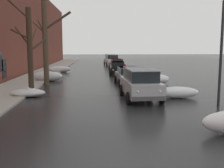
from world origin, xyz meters
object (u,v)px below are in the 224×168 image
sedan_red_parked_far_down_block (117,64)px  street_lamp_post (222,45)px  bare_tree_mid_block (46,39)px  suv_silver_approaching_near_lane (140,83)px  suv_white_queued_behind_truck (111,60)px  bare_tree_second_along_sidewalk (30,50)px  sedan_black_parked_kerbside_mid (117,68)px  sedan_grey_parked_kerbside_close (128,75)px

sedan_red_parked_far_down_block → street_lamp_post: street_lamp_post is taller
bare_tree_mid_block → sedan_red_parked_far_down_block: size_ratio=1.73×
suv_silver_approaching_near_lane → street_lamp_post: 4.85m
suv_silver_approaching_near_lane → suv_white_queued_behind_truck: (-0.12, 28.08, 0.00)m
bare_tree_mid_block → suv_white_queued_behind_truck: (6.43, 21.72, -2.69)m
bare_tree_second_along_sidewalk → street_lamp_post: size_ratio=1.05×
bare_tree_mid_block → street_lamp_post: bare_tree_mid_block is taller
sedan_red_parked_far_down_block → suv_silver_approaching_near_lane: bearing=-90.4°
bare_tree_mid_block → sedan_black_parked_kerbside_mid: size_ratio=1.79×
suv_silver_approaching_near_lane → sedan_black_parked_kerbside_mid: suv_silver_approaching_near_lane is taller
bare_tree_second_along_sidewalk → suv_silver_approaching_near_lane: 7.01m
sedan_red_parked_far_down_block → street_lamp_post: bearing=-80.9°
sedan_red_parked_far_down_block → sedan_grey_parked_kerbside_close: bearing=-90.4°
sedan_red_parked_far_down_block → sedan_black_parked_kerbside_mid: bearing=-93.7°
bare_tree_second_along_sidewalk → sedan_red_parked_far_down_block: (6.79, 18.99, -2.12)m
bare_tree_second_along_sidewalk → sedan_black_parked_kerbside_mid: size_ratio=1.49×
bare_tree_mid_block → suv_silver_approaching_near_lane: 9.52m
street_lamp_post → suv_silver_approaching_near_lane: bearing=149.7°
bare_tree_second_along_sidewalk → sedan_grey_parked_kerbside_close: size_ratio=1.30×
bare_tree_second_along_sidewalk → street_lamp_post: bare_tree_second_along_sidewalk is taller
sedan_black_parked_kerbside_mid → sedan_red_parked_far_down_block: 6.07m
sedan_grey_parked_kerbside_close → street_lamp_post: (3.70, -8.48, 2.39)m
bare_tree_second_along_sidewalk → sedan_red_parked_far_down_block: bearing=70.3°
bare_tree_second_along_sidewalk → sedan_grey_parked_kerbside_close: 8.62m
bare_tree_mid_block → sedan_grey_parked_kerbside_close: bearing=-0.6°
sedan_black_parked_kerbside_mid → street_lamp_post: size_ratio=0.71×
street_lamp_post → suv_white_queued_behind_truck: bearing=97.3°
sedan_grey_parked_kerbside_close → bare_tree_second_along_sidewalk: bearing=-143.1°
street_lamp_post → sedan_black_parked_kerbside_mid: bearing=103.7°
sedan_grey_parked_kerbside_close → sedan_red_parked_far_down_block: (0.11, 13.98, -0.00)m
sedan_red_parked_far_down_block → suv_white_queued_behind_truck: suv_white_queued_behind_truck is taller
bare_tree_mid_block → sedan_grey_parked_kerbside_close: size_ratio=1.56×
bare_tree_mid_block → street_lamp_post: 13.40m
bare_tree_mid_block → street_lamp_post: bearing=-39.7°
suv_silver_approaching_near_lane → suv_white_queued_behind_truck: bearing=90.3°
sedan_black_parked_kerbside_mid → suv_silver_approaching_near_lane: bearing=-89.1°
bare_tree_mid_block → street_lamp_post: (10.30, -8.55, -0.54)m
sedan_grey_parked_kerbside_close → street_lamp_post: street_lamp_post is taller
suv_silver_approaching_near_lane → suv_white_queued_behind_truck: 28.08m
bare_tree_second_along_sidewalk → sedan_black_parked_kerbside_mid: (6.39, 12.93, -2.12)m
suv_silver_approaching_near_lane → sedan_black_parked_kerbside_mid: size_ratio=1.17×
sedan_red_parked_far_down_block → street_lamp_post: (3.60, -22.46, 2.39)m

